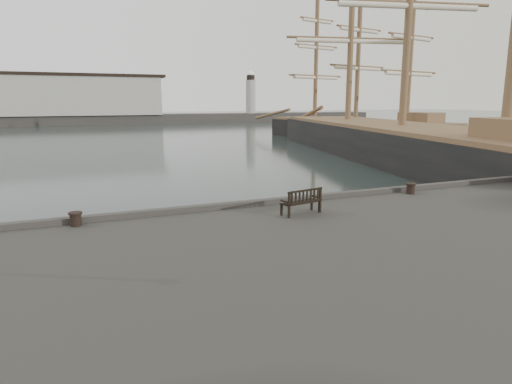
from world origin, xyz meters
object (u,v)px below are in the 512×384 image
at_px(bollard_right, 411,188).
at_px(tall_ship_main, 400,150).
at_px(bench, 301,206).
at_px(tall_ship_far, 355,134).
at_px(bollard_left, 76,219).

xyz_separation_m(bollard_right, tall_ship_main, (15.13, 18.08, -0.92)).
height_order(bench, tall_ship_main, tall_ship_main).
bearing_deg(tall_ship_far, bollard_left, -146.07).
relative_size(bench, bollard_left, 3.56).
bearing_deg(bench, tall_ship_main, 31.66).
bearing_deg(bollard_left, tall_ship_far, 45.54).
bearing_deg(bollard_left, tall_ship_main, 33.43).
relative_size(bench, tall_ship_main, 0.03).
bearing_deg(bollard_left, bench, -11.42).
distance_m(bollard_right, tall_ship_far, 42.54).
bearing_deg(bollard_right, bench, -168.10).
bearing_deg(tall_ship_far, bench, -139.14).
height_order(bench, bollard_left, bench).
xyz_separation_m(bollard_left, tall_ship_main, (27.11, 17.89, -0.92)).
relative_size(tall_ship_main, tall_ship_far, 1.63).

